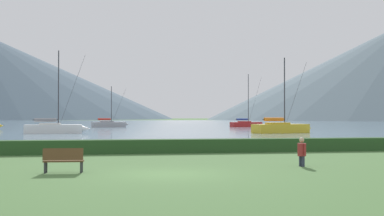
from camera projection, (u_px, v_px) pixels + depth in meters
The scene contains 9 objects.
ground_plane at pixel (168, 174), 18.94m from camera, with size 1000.00×1000.00×0.00m, color #477038.
harbor_water at pixel (111, 123), 153.88m from camera, with size 320.00×246.00×0.00m, color slate.
hedge_line at pixel (145, 146), 29.78m from camera, with size 80.00×1.20×0.80m, color #284C23.
sailboat_slip_0 at pixel (54, 128), 64.34m from camera, with size 8.20×2.81×10.53m.
sailboat_slip_1 at pixel (281, 128), 65.81m from camera, with size 8.65×4.09×9.80m.
sailboat_slip_3 at pixel (109, 124), 101.94m from camera, with size 7.69×3.94×8.19m.
sailboat_slip_4 at pixel (246, 124), 104.06m from camera, with size 7.48×3.17×10.81m.
park_bench_near_path at pixel (63, 159), 19.38m from camera, with size 1.53×0.56×0.95m.
person_seated_viewer at pixel (302, 151), 21.93m from camera, with size 0.36×0.56×1.25m.
Camera 1 is at (-2.39, -18.85, 2.16)m, focal length 47.61 mm.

